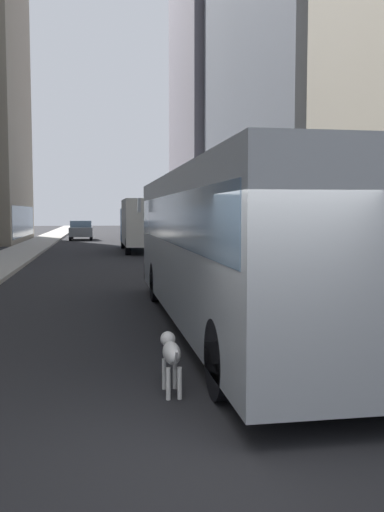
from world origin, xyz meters
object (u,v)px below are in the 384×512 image
at_px(transit_bus, 232,239).
at_px(car_white_van, 148,230).
at_px(pedestrian_in_coat, 375,262).
at_px(car_grey_wagon, 81,230).
at_px(dalmatian_dog, 171,353).
at_px(box_truck, 143,223).
at_px(car_silver_sedan, 156,233).

relative_size(transit_bus, car_white_van, 2.59).
bearing_deg(transit_bus, pedestrian_in_coat, 30.33).
height_order(car_grey_wagon, dalmatian_dog, car_grey_wagon).
relative_size(dalmatian_dog, pedestrian_in_coat, 0.57).
bearing_deg(box_truck, dalmatian_dog, -93.79).
relative_size(car_grey_wagon, car_silver_sedan, 0.94).
bearing_deg(car_grey_wagon, transit_bus, -83.86).
distance_m(car_grey_wagon, car_white_van, 5.67).
bearing_deg(pedestrian_in_coat, car_white_van, 94.75).
bearing_deg(car_silver_sedan, dalmatian_dog, -95.64).
distance_m(transit_bus, car_grey_wagon, 37.40).
distance_m(box_truck, dalmatian_dog, 26.08).
bearing_deg(dalmatian_dog, car_white_van, 85.26).
xyz_separation_m(transit_bus, dalmatian_dog, (-1.72, -3.79, -1.26)).
xyz_separation_m(transit_bus, car_grey_wagon, (-4.00, 37.17, -0.96)).
relative_size(transit_bus, car_grey_wagon, 2.86).
bearing_deg(box_truck, car_grey_wagon, 104.97).
bearing_deg(pedestrian_in_coat, dalmatian_dog, -133.90).
distance_m(car_white_van, box_truck, 14.17).
height_order(dalmatian_dog, pedestrian_in_coat, pedestrian_in_coat).
xyz_separation_m(car_grey_wagon, car_silver_sedan, (5.60, -7.31, 0.00)).
bearing_deg(dalmatian_dog, pedestrian_in_coat, 46.10).
relative_size(car_grey_wagon, box_truck, 0.54).
bearing_deg(car_white_van, box_truck, -96.49).
xyz_separation_m(transit_bus, car_white_van, (1.60, 36.27, -0.96)).
xyz_separation_m(car_silver_sedan, pedestrian_in_coat, (2.80, -27.29, 0.19)).
height_order(transit_bus, dalmatian_dog, transit_bus).
height_order(car_grey_wagon, box_truck, box_truck).
xyz_separation_m(transit_bus, car_silver_sedan, (1.60, 29.86, -0.95)).
distance_m(car_grey_wagon, car_silver_sedan, 9.21).
height_order(transit_bus, car_silver_sedan, transit_bus).
relative_size(transit_bus, car_silver_sedan, 2.70).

